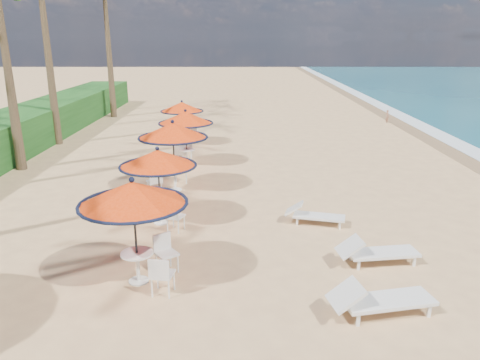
# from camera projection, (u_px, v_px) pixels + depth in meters

# --- Properties ---
(ground) EXTENTS (160.00, 160.00, 0.00)m
(ground) POSITION_uv_depth(u_px,v_px,m) (334.00, 281.00, 10.92)
(ground) COLOR tan
(ground) RESTS_ON ground
(station_0) EXTENTS (2.44, 2.44, 2.55)m
(station_0) POSITION_uv_depth(u_px,v_px,m) (137.00, 203.00, 10.33)
(station_0) COLOR black
(station_0) RESTS_ON ground
(station_1) EXTENTS (2.30, 2.30, 2.40)m
(station_1) POSITION_uv_depth(u_px,v_px,m) (158.00, 165.00, 13.78)
(station_1) COLOR black
(station_1) RESTS_ON ground
(station_2) EXTENTS (2.53, 2.53, 2.64)m
(station_2) POSITION_uv_depth(u_px,v_px,m) (172.00, 137.00, 16.82)
(station_2) COLOR black
(station_2) RESTS_ON ground
(station_3) EXTENTS (2.39, 2.39, 2.49)m
(station_3) POSITION_uv_depth(u_px,v_px,m) (185.00, 123.00, 20.26)
(station_3) COLOR black
(station_3) RESTS_ON ground
(station_4) EXTENTS (2.24, 2.24, 2.33)m
(station_4) POSITION_uv_depth(u_px,v_px,m) (183.00, 111.00, 24.26)
(station_4) COLOR black
(station_4) RESTS_ON ground
(lounger_near) EXTENTS (2.29, 1.11, 0.79)m
(lounger_near) POSITION_uv_depth(u_px,v_px,m) (378.00, 299.00, 9.49)
(lounger_near) COLOR silver
(lounger_near) RESTS_ON ground
(lounger_mid) EXTENTS (2.11, 0.91, 0.73)m
(lounger_mid) POSITION_uv_depth(u_px,v_px,m) (375.00, 251.00, 11.65)
(lounger_mid) COLOR silver
(lounger_mid) RESTS_ON ground
(lounger_far) EXTENTS (1.88, 0.98, 0.64)m
(lounger_far) POSITION_uv_depth(u_px,v_px,m) (313.00, 214.00, 14.18)
(lounger_far) COLOR silver
(lounger_far) RESTS_ON ground
(person) EXTENTS (0.24, 0.35, 0.92)m
(person) POSITION_uv_depth(u_px,v_px,m) (387.00, 116.00, 30.69)
(person) COLOR #99684E
(person) RESTS_ON ground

